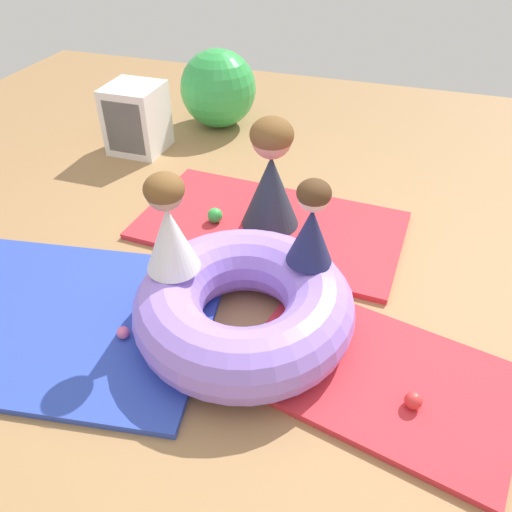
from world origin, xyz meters
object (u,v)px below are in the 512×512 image
at_px(play_ball_green, 215,215).
at_px(play_ball_pink, 123,333).
at_px(child_in_white, 169,225).
at_px(adult_seated, 271,176).
at_px(exercise_ball_large, 218,89).
at_px(inflatable_cushion, 244,307).
at_px(storage_cube, 135,119).
at_px(play_ball_red, 413,400).
at_px(play_ball_yellow, 306,316).
at_px(child_in_navy, 312,224).

bearing_deg(play_ball_green, play_ball_pink, -92.68).
xyz_separation_m(child_in_white, play_ball_green, (-0.14, 0.88, -0.53)).
xyz_separation_m(adult_seated, play_ball_green, (-0.36, -0.10, -0.32)).
relative_size(play_ball_pink, exercise_ball_large, 0.10).
xyz_separation_m(inflatable_cushion, storage_cube, (-1.59, 1.77, 0.10)).
distance_m(child_in_white, exercise_ball_large, 2.62).
distance_m(adult_seated, storage_cube, 1.65).
distance_m(inflatable_cushion, child_in_white, 0.58).
bearing_deg(play_ball_red, play_ball_green, 141.66).
xyz_separation_m(play_ball_red, play_ball_yellow, (-0.59, 0.37, 0.01)).
height_order(adult_seated, play_ball_green, adult_seated).
bearing_deg(storage_cube, play_ball_pink, -63.49).
distance_m(play_ball_pink, play_ball_green, 1.15).
relative_size(adult_seated, play_ball_pink, 11.27).
relative_size(adult_seated, play_ball_green, 7.34).
height_order(child_in_navy, play_ball_green, child_in_navy).
xyz_separation_m(play_ball_pink, exercise_ball_large, (-0.55, 2.77, 0.28)).
distance_m(play_ball_red, storage_cube, 3.20).
distance_m(child_in_navy, play_ball_pink, 1.12).
bearing_deg(child_in_navy, inflatable_cushion, 92.10).
distance_m(inflatable_cushion, play_ball_pink, 0.64).
relative_size(play_ball_red, storage_cube, 0.15).
height_order(child_in_navy, child_in_white, child_in_white).
xyz_separation_m(child_in_navy, adult_seated, (-0.42, 0.71, -0.18)).
xyz_separation_m(child_in_navy, play_ball_yellow, (0.03, -0.14, -0.50)).
relative_size(inflatable_cushion, exercise_ball_large, 1.64).
bearing_deg(child_in_white, adult_seated, 79.15).
relative_size(play_ball_yellow, storage_cube, 0.18).
distance_m(inflatable_cushion, play_ball_green, 1.02).
relative_size(child_in_navy, adult_seated, 0.62).
height_order(play_ball_yellow, storage_cube, storage_cube).
bearing_deg(storage_cube, exercise_ball_large, 56.93).
bearing_deg(inflatable_cushion, play_ball_yellow, 22.46).
xyz_separation_m(child_in_white, play_ball_pink, (-0.20, -0.27, -0.55)).
bearing_deg(play_ball_yellow, exercise_ball_large, 120.97).
xyz_separation_m(play_ball_yellow, exercise_ball_large, (-1.42, 2.37, 0.26)).
xyz_separation_m(inflatable_cushion, child_in_navy, (0.27, 0.26, 0.41)).
bearing_deg(child_in_navy, storage_cube, 8.73).
bearing_deg(play_ball_pink, child_in_navy, 32.57).
distance_m(adult_seated, play_ball_green, 0.49).
bearing_deg(play_ball_red, storage_cube, 141.01).
bearing_deg(child_in_white, play_ball_yellow, 13.03).
bearing_deg(play_ball_yellow, child_in_navy, 104.00).
bearing_deg(play_ball_pink, inflatable_cushion, 25.61).
height_order(child_in_navy, exercise_ball_large, child_in_navy).
height_order(adult_seated, storage_cube, adult_seated).
relative_size(inflatable_cushion, storage_cube, 2.05).
bearing_deg(play_ball_yellow, play_ball_green, 137.59).
xyz_separation_m(adult_seated, exercise_ball_large, (-0.97, 1.52, -0.06)).
relative_size(play_ball_green, play_ball_red, 1.27).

